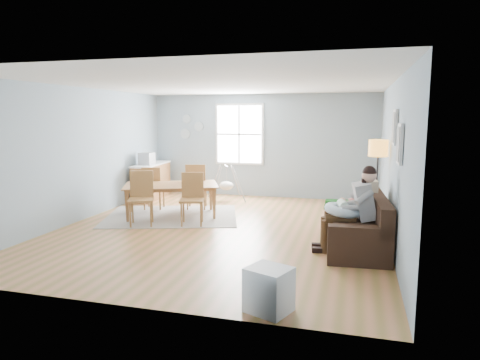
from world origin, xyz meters
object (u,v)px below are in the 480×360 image
(father, at_px, (353,206))
(chair_nw, at_px, (153,185))
(storage_cube, at_px, (268,289))
(baby_swing, at_px, (226,185))
(floor_lamp, at_px, (378,156))
(dining_table, at_px, (172,200))
(chair_se, at_px, (192,195))
(sofa, at_px, (359,229))
(chair_ne, at_px, (196,183))
(monitor, at_px, (147,159))
(chair_sw, at_px, (141,194))
(toddler, at_px, (355,201))
(counter, at_px, (152,181))

(father, distance_m, chair_nw, 4.87)
(storage_cube, bearing_deg, baby_swing, 111.14)
(father, relative_size, floor_lamp, 0.81)
(storage_cube, xyz_separation_m, chair_nw, (-3.57, 4.40, 0.32))
(dining_table, distance_m, chair_se, 0.87)
(sofa, distance_m, father, 0.54)
(father, distance_m, chair_ne, 4.17)
(sofa, distance_m, chair_se, 3.28)
(chair_se, bearing_deg, monitor, 135.58)
(chair_ne, relative_size, baby_swing, 0.90)
(dining_table, height_order, baby_swing, baby_swing)
(father, bearing_deg, chair_sw, 169.75)
(chair_nw, bearing_deg, baby_swing, 48.74)
(toddler, height_order, baby_swing, toddler)
(chair_se, bearing_deg, storage_cube, -56.89)
(father, distance_m, floor_lamp, 1.55)
(monitor, bearing_deg, sofa, -27.17)
(dining_table, relative_size, counter, 1.17)
(sofa, height_order, chair_sw, chair_sw)
(baby_swing, bearing_deg, storage_cube, -68.86)
(chair_nw, height_order, counter, chair_nw)
(toddler, xyz_separation_m, chair_se, (-3.10, 0.52, -0.13))
(chair_sw, distance_m, counter, 2.77)
(chair_sw, xyz_separation_m, monitor, (-1.04, 2.24, 0.46))
(father, relative_size, chair_ne, 1.30)
(toddler, distance_m, baby_swing, 4.35)
(sofa, xyz_separation_m, counter, (-5.21, 2.97, 0.16))
(floor_lamp, distance_m, chair_sw, 4.54)
(chair_sw, height_order, counter, chair_sw)
(storage_cube, height_order, baby_swing, baby_swing)
(floor_lamp, bearing_deg, toddler, -114.18)
(floor_lamp, relative_size, dining_table, 0.87)
(storage_cube, bearing_deg, chair_sw, 135.54)
(sofa, height_order, dining_table, sofa)
(monitor, bearing_deg, counter, 96.52)
(storage_cube, distance_m, counter, 7.08)
(chair_se, bearing_deg, chair_ne, 107.63)
(chair_ne, distance_m, baby_swing, 1.26)
(sofa, height_order, chair_nw, chair_nw)
(toddler, relative_size, dining_table, 0.42)
(dining_table, xyz_separation_m, counter, (-1.35, 1.76, 0.12))
(chair_se, relative_size, monitor, 2.97)
(chair_se, height_order, monitor, monitor)
(sofa, distance_m, baby_swing, 4.54)
(father, distance_m, dining_table, 4.06)
(sofa, relative_size, monitor, 6.30)
(toddler, bearing_deg, floor_lamp, 65.82)
(storage_cube, xyz_separation_m, monitor, (-4.21, 5.35, 0.82))
(counter, bearing_deg, floor_lamp, -19.38)
(chair_se, height_order, baby_swing, chair_se)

